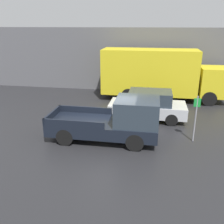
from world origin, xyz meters
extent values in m
plane|color=#232326|center=(0.00, 0.00, 0.00)|extent=(60.00, 60.00, 0.00)
cube|color=#56565B|center=(0.00, 8.85, 2.51)|extent=(28.00, 0.15, 5.02)
cube|color=black|center=(-0.22, -0.58, 0.65)|extent=(5.16, 2.06, 0.58)
cube|color=#28333D|center=(1.38, -0.58, 1.52)|extent=(1.96, 1.94, 1.16)
cube|color=black|center=(-1.38, 0.40, 1.10)|extent=(2.84, 0.10, 0.32)
cube|color=black|center=(-1.38, -1.56, 1.10)|extent=(2.84, 0.10, 0.32)
cube|color=black|center=(-2.75, -0.58, 1.10)|extent=(0.10, 2.06, 0.32)
cylinder|color=black|center=(1.38, 0.33, 0.40)|extent=(0.80, 0.26, 0.80)
cylinder|color=black|center=(1.38, -1.50, 0.40)|extent=(0.80, 0.26, 0.80)
cylinder|color=black|center=(-1.82, 0.33, 0.40)|extent=(0.80, 0.26, 0.80)
cylinder|color=black|center=(-1.82, -1.50, 0.40)|extent=(0.80, 0.26, 0.80)
cube|color=#B7BABF|center=(1.76, 2.53, 0.62)|extent=(4.37, 1.87, 0.66)
cube|color=#28333D|center=(1.89, 2.53, 1.32)|extent=(2.40, 1.65, 0.74)
cylinder|color=black|center=(3.12, 3.37, 0.34)|extent=(0.67, 0.22, 0.67)
cylinder|color=black|center=(3.12, 1.69, 0.34)|extent=(0.67, 0.22, 0.67)
cylinder|color=black|center=(0.41, 3.37, 0.34)|extent=(0.67, 0.22, 0.67)
cylinder|color=black|center=(0.41, 1.69, 0.34)|extent=(0.67, 0.22, 0.67)
cube|color=gold|center=(6.16, 6.75, 1.46)|extent=(1.94, 2.19, 1.99)
cube|color=gold|center=(1.67, 6.75, 2.03)|extent=(6.69, 2.31, 3.13)
cylinder|color=black|center=(5.81, 7.77, 0.49)|extent=(0.97, 0.30, 0.97)
cylinder|color=black|center=(5.81, 5.73, 0.49)|extent=(0.97, 0.30, 0.97)
cylinder|color=black|center=(0.31, 7.77, 0.49)|extent=(0.97, 0.30, 0.97)
cylinder|color=black|center=(0.31, 5.73, 0.49)|extent=(0.97, 0.30, 0.97)
cylinder|color=gray|center=(4.05, -0.08, 1.11)|extent=(0.07, 0.07, 2.22)
cube|color=#198C33|center=(4.05, -0.10, 1.92)|extent=(0.30, 0.02, 0.40)
camera|label=1|loc=(2.06, -11.35, 5.30)|focal=40.00mm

